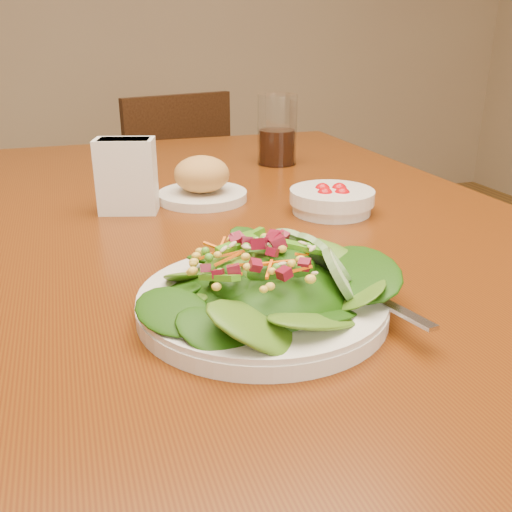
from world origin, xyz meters
name	(u,v)px	position (x,y,z in m)	size (l,w,h in m)	color
dining_table	(238,282)	(0.00, 0.00, 0.65)	(0.90, 1.40, 0.75)	#572908
chair_far	(167,208)	(0.07, 1.11, 0.44)	(0.48, 0.48, 0.83)	#341B0E
salad_plate	(271,287)	(-0.05, -0.29, 0.78)	(0.26, 0.25, 0.07)	silver
bread_plate	(202,183)	(-0.02, 0.12, 0.78)	(0.15, 0.15, 0.08)	silver
tomato_bowl	(332,200)	(0.15, -0.01, 0.77)	(0.13, 0.13, 0.04)	silver
drinking_glass	(277,135)	(0.19, 0.34, 0.81)	(0.08, 0.08, 0.14)	silver
napkin_holder	(127,174)	(-0.15, 0.09, 0.81)	(0.10, 0.07, 0.11)	white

